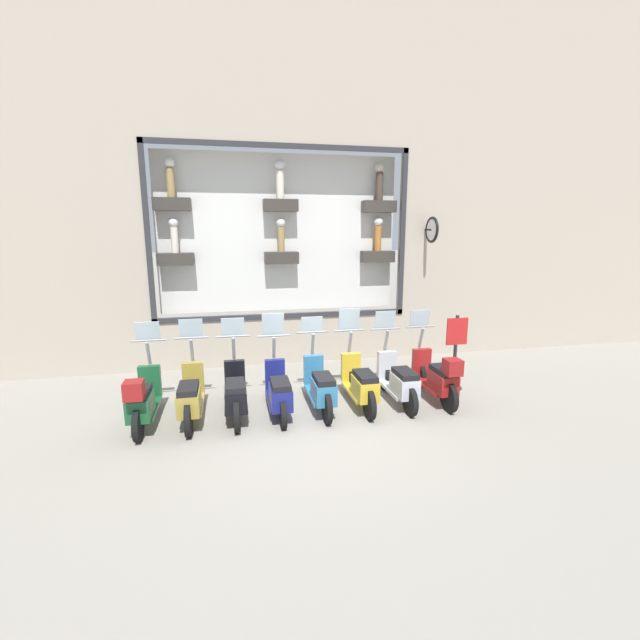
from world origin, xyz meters
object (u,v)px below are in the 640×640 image
scooter_teal_3 (320,387)px  scooter_olive_6 (191,397)px  scooter_red_0 (437,377)px  scooter_navy_4 (279,391)px  scooter_black_5 (236,394)px  scooter_yellow_2 (360,384)px  shop_sign_post (455,350)px  scooter_silver_1 (399,381)px  scooter_green_7 (143,400)px

scooter_teal_3 → scooter_olive_6: (0.00, 2.24, 0.00)m
scooter_red_0 → scooter_teal_3: (0.06, 2.24, -0.04)m
scooter_navy_4 → scooter_black_5: scooter_navy_4 is taller
scooter_black_5 → scooter_olive_6: 0.75m
scooter_red_0 → scooter_yellow_2: scooter_yellow_2 is taller
shop_sign_post → scooter_olive_6: bearing=95.6°
scooter_black_5 → scooter_olive_6: size_ratio=1.00×
scooter_silver_1 → shop_sign_post: scooter_silver_1 is taller
scooter_teal_3 → scooter_black_5: 1.50m
scooter_silver_1 → shop_sign_post: bearing=-70.2°
scooter_green_7 → scooter_navy_4: bearing=-88.5°
scooter_olive_6 → shop_sign_post: (0.51, -5.16, 0.38)m
scooter_teal_3 → shop_sign_post: (0.51, -2.91, 0.38)m
scooter_silver_1 → scooter_olive_6: 3.74m
scooter_silver_1 → scooter_yellow_2: bearing=89.7°
scooter_green_7 → scooter_black_5: bearing=-87.7°
scooter_silver_1 → scooter_navy_4: scooter_navy_4 is taller
scooter_teal_3 → scooter_olive_6: 2.24m
scooter_silver_1 → scooter_navy_4: 2.24m
shop_sign_post → scooter_red_0: bearing=130.2°
scooter_red_0 → scooter_yellow_2: size_ratio=1.00×
scooter_navy_4 → scooter_green_7: 2.24m
scooter_silver_1 → scooter_green_7: (-0.06, 4.49, 0.04)m
scooter_silver_1 → scooter_black_5: (0.00, 2.99, 0.00)m
scooter_silver_1 → scooter_teal_3: (-0.00, 1.50, 0.00)m
scooter_yellow_2 → shop_sign_post: (0.51, -2.17, 0.37)m
scooter_teal_3 → shop_sign_post: size_ratio=1.18×
scooter_teal_3 → scooter_green_7: scooter_green_7 is taller
scooter_yellow_2 → scooter_navy_4: 1.50m
scooter_green_7 → shop_sign_post: (0.57, -5.90, 0.34)m
scooter_black_5 → scooter_green_7: bearing=92.3°
scooter_teal_3 → scooter_olive_6: scooter_olive_6 is taller
scooter_yellow_2 → scooter_navy_4: (-0.01, 1.50, -0.02)m
scooter_yellow_2 → scooter_olive_6: scooter_yellow_2 is taller
scooter_silver_1 → scooter_green_7: size_ratio=1.00×
scooter_yellow_2 → scooter_black_5: (-0.00, 2.24, -0.01)m
scooter_navy_4 → shop_sign_post: 3.72m
scooter_navy_4 → scooter_olive_6: (0.00, 1.50, 0.02)m
scooter_teal_3 → scooter_navy_4: (-0.00, 0.75, -0.02)m
scooter_black_5 → shop_sign_post: size_ratio=1.17×
scooter_red_0 → scooter_teal_3: scooter_red_0 is taller
scooter_teal_3 → scooter_green_7: size_ratio=1.00×
scooter_navy_4 → scooter_red_0: bearing=-91.0°
scooter_silver_1 → scooter_navy_4: (-0.00, 2.24, -0.01)m
shop_sign_post → scooter_black_5: bearing=96.6°
scooter_navy_4 → scooter_olive_6: bearing=89.8°
scooter_teal_3 → scooter_green_7: bearing=91.2°
scooter_red_0 → scooter_yellow_2: (0.06, 1.50, -0.04)m
scooter_olive_6 → scooter_green_7: bearing=94.7°
scooter_olive_6 → scooter_red_0: bearing=-90.7°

